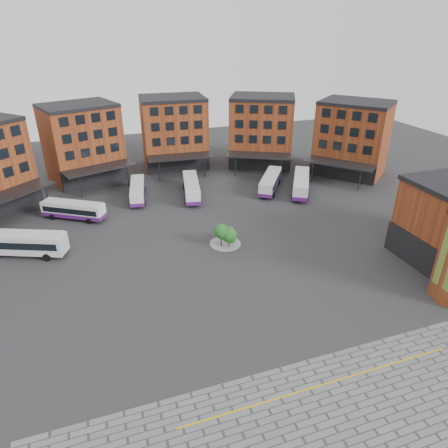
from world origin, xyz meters
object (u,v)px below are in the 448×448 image
object	(u,v)px
blue_car	(448,282)
bus_f	(301,183)
tree_island	(226,234)
bus_d	(191,187)
bus_e	(270,182)
bus_a	(22,242)
bus_c	(138,190)
bus_b	(73,210)

from	to	relation	value
blue_car	bus_f	bearing A→B (deg)	11.46
tree_island	bus_f	size ratio (longest dim) A/B	0.39
bus_d	bus_e	bearing A→B (deg)	4.28
tree_island	blue_car	xyz separation A→B (m)	(21.46, -17.68, -1.14)
bus_a	bus_c	world-z (taller)	bus_a
bus_d	bus_f	xyz separation A→B (m)	(19.49, -4.70, 0.05)
bus_a	bus_e	bearing A→B (deg)	-52.72
bus_b	bus_f	xyz separation A→B (m)	(39.52, -1.78, 0.20)
bus_d	blue_car	xyz separation A→B (m)	(21.43, -36.74, -1.00)
bus_d	bus_e	world-z (taller)	bus_d
bus_c	blue_car	distance (m)	49.52
tree_island	blue_car	bearing A→B (deg)	-39.50
bus_e	bus_f	world-z (taller)	bus_f
bus_a	blue_car	xyz separation A→B (m)	(47.91, -24.25, -1.24)
bus_c	bus_f	world-z (taller)	bus_f
blue_car	bus_e	bearing A→B (deg)	18.92
bus_e	bus_f	size ratio (longest dim) A/B	0.91
bus_d	bus_f	distance (m)	20.05
bus_f	bus_c	bearing A→B (deg)	-163.02
bus_e	blue_car	xyz separation A→B (m)	(6.75, -34.97, -0.95)
bus_b	bus_e	world-z (taller)	bus_e
bus_c	bus_d	xyz separation A→B (m)	(9.25, -2.11, 0.16)
tree_island	bus_f	distance (m)	24.23
bus_b	bus_c	world-z (taller)	bus_b
bus_e	bus_f	bearing A→B (deg)	3.49
tree_island	bus_d	xyz separation A→B (m)	(0.02, 19.06, -0.14)
bus_c	bus_b	bearing A→B (deg)	-145.74
tree_island	bus_b	bearing A→B (deg)	141.12
bus_a	bus_b	size ratio (longest dim) A/B	1.18
bus_d	bus_e	size ratio (longest dim) A/B	1.11
tree_island	blue_car	size ratio (longest dim) A/B	1.06
bus_a	bus_f	world-z (taller)	bus_a
bus_b	bus_d	bearing A→B (deg)	-49.45
bus_c	bus_f	distance (m)	29.54
bus_a	bus_c	bearing A→B (deg)	-27.02
bus_c	blue_car	xyz separation A→B (m)	(30.68, -38.85, -0.85)
bus_b	bus_c	size ratio (longest dim) A/B	0.95
bus_d	bus_e	distance (m)	14.79
bus_d	bus_f	world-z (taller)	bus_f
bus_b	bus_c	bearing A→B (deg)	-32.71
bus_a	bus_d	size ratio (longest dim) A/B	1.02
bus_e	blue_car	size ratio (longest dim) A/B	2.45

